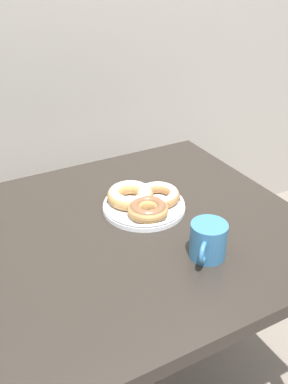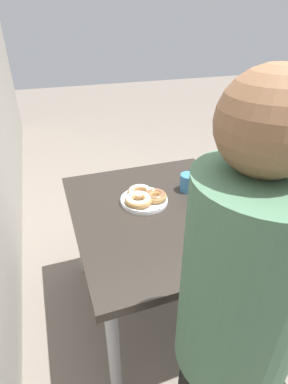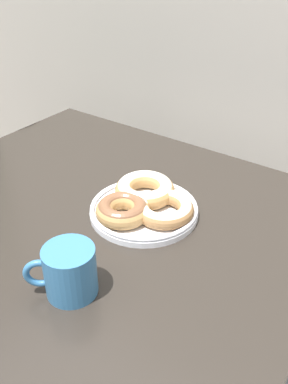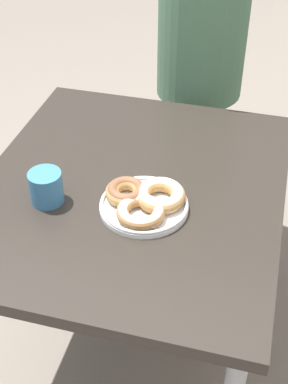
% 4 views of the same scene
% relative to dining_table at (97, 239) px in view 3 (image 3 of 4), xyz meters
% --- Properties ---
extents(dining_table, '(1.02, 0.89, 0.72)m').
position_rel_dining_table_xyz_m(dining_table, '(0.00, 0.00, 0.00)').
color(dining_table, '#28231E').
rests_on(dining_table, ground_plane).
extents(donut_plate, '(0.27, 0.26, 0.06)m').
position_rel_dining_table_xyz_m(donut_plate, '(0.10, 0.07, 0.11)').
color(donut_plate, white).
rests_on(donut_plate, dining_table).
extents(coffee_mug, '(0.11, 0.11, 0.10)m').
position_rel_dining_table_xyz_m(coffee_mug, '(0.13, -0.21, 0.13)').
color(coffee_mug, teal).
rests_on(coffee_mug, dining_table).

